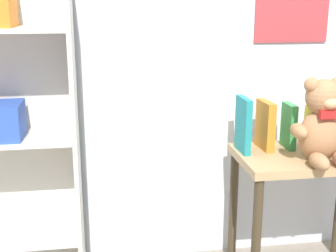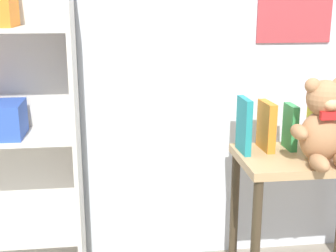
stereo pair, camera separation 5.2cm
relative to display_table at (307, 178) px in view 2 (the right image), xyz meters
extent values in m
cube|color=silver|center=(-0.33, 0.31, 0.75)|extent=(4.80, 0.06, 2.50)
cube|color=#A8383D|center=(0.01, 0.28, 0.66)|extent=(0.35, 0.01, 0.20)
cube|color=beige|center=(-0.99, 0.12, 0.20)|extent=(0.02, 0.29, 1.39)
cube|color=#2D51B7|center=(-1.27, 0.11, 0.28)|extent=(0.13, 0.20, 0.14)
cube|color=tan|center=(0.00, 0.00, 0.09)|extent=(0.61, 0.39, 0.04)
cylinder|color=#3E3121|center=(-0.27, -0.17, -0.21)|extent=(0.04, 0.04, 0.57)
cylinder|color=#3E3121|center=(-0.27, 0.17, -0.21)|extent=(0.04, 0.04, 0.57)
ellipsoid|color=#A8754C|center=(0.01, -0.09, 0.22)|extent=(0.18, 0.14, 0.21)
sphere|color=#A8754C|center=(0.01, -0.09, 0.38)|extent=(0.15, 0.15, 0.15)
sphere|color=#A8754C|center=(-0.05, -0.09, 0.43)|extent=(0.06, 0.06, 0.06)
ellipsoid|color=tan|center=(0.01, -0.15, 0.36)|extent=(0.06, 0.04, 0.04)
ellipsoid|color=#A8754C|center=(-0.10, -0.11, 0.24)|extent=(0.06, 0.12, 0.06)
ellipsoid|color=#A8754C|center=(-0.04, -0.20, 0.14)|extent=(0.06, 0.13, 0.06)
cube|color=red|center=(0.01, -0.15, 0.32)|extent=(0.08, 0.02, 0.03)
cube|color=teal|center=(-0.27, 0.07, 0.23)|extent=(0.03, 0.14, 0.24)
cube|color=orange|center=(-0.16, 0.09, 0.22)|extent=(0.04, 0.15, 0.22)
cube|color=#33934C|center=(-0.05, 0.09, 0.21)|extent=(0.03, 0.12, 0.20)
cube|color=gold|center=(0.05, 0.07, 0.20)|extent=(0.03, 0.14, 0.18)
camera|label=1|loc=(-0.89, -1.81, 0.76)|focal=50.00mm
camera|label=2|loc=(-0.84, -1.82, 0.76)|focal=50.00mm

